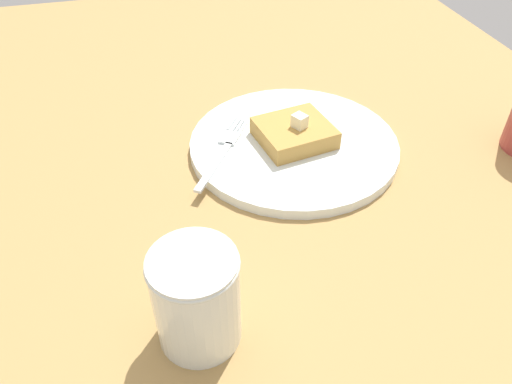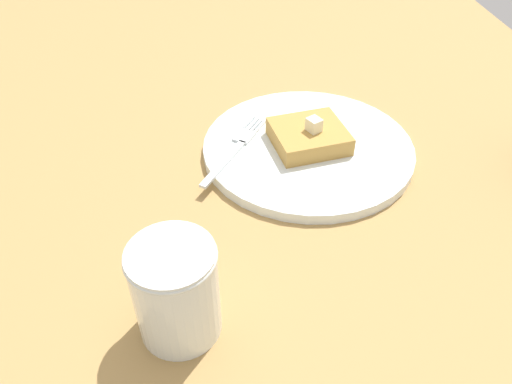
{
  "view_description": "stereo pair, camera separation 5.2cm",
  "coord_description": "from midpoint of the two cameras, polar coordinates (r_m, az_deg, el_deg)",
  "views": [
    {
      "loc": [
        55.71,
        -6.91,
        40.23
      ],
      "look_at": [
        17.79,
        2.84,
        6.42
      ],
      "focal_mm": 35.0,
      "sensor_mm": 36.0,
      "label": 1
    },
    {
      "loc": [
        56.66,
        -1.83,
        40.23
      ],
      "look_at": [
        17.79,
        2.84,
        6.42
      ],
      "focal_mm": 35.0,
      "sensor_mm": 36.0,
      "label": 2
    }
  ],
  "objects": [
    {
      "name": "table_surface",
      "position": [
        0.69,
        -1.98,
        5.91
      ],
      "size": [
        114.19,
        114.19,
        1.92
      ],
      "primitive_type": "cube",
      "color": "#A37E48",
      "rests_on": "ground"
    },
    {
      "name": "plate",
      "position": [
        0.65,
        8.23,
        4.98
      ],
      "size": [
        26.85,
        26.85,
        1.33
      ],
      "color": "silver",
      "rests_on": "table_surface"
    },
    {
      "name": "syrup_jar",
      "position": [
        0.43,
        -5.6,
        -11.77
      ],
      "size": [
        7.46,
        7.46,
        9.6
      ],
      "color": "#4B190E",
      "rests_on": "table_surface"
    },
    {
      "name": "toast_slice_center",
      "position": [
        0.64,
        8.38,
        6.24
      ],
      "size": [
        9.58,
        10.16,
        2.34
      ],
      "primitive_type": "cube",
      "rotation": [
        0.0,
        0.0,
        0.17
      ],
      "color": "#B3863D",
      "rests_on": "plate"
    },
    {
      "name": "fork",
      "position": [
        0.63,
        -0.01,
        5.18
      ],
      "size": [
        14.14,
        10.02,
        0.36
      ],
      "color": "silver",
      "rests_on": "plate"
    },
    {
      "name": "butter_pat_primary",
      "position": [
        0.62,
        9.03,
        7.52
      ],
      "size": [
        2.19,
        2.13,
        1.68
      ],
      "primitive_type": "cube",
      "rotation": [
        0.0,
        0.0,
        0.5
      ],
      "color": "#F0ECC6",
      "rests_on": "toast_slice_center"
    }
  ]
}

